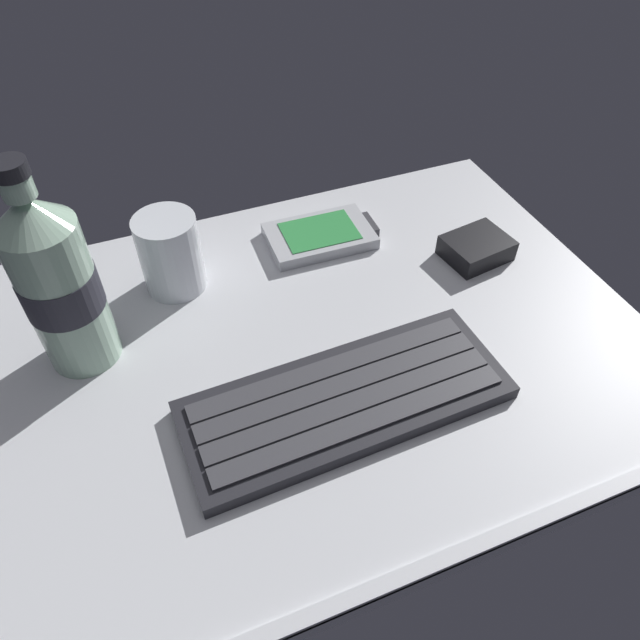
{
  "coord_description": "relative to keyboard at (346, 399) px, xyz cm",
  "views": [
    {
      "loc": [
        -14.47,
        -36.21,
        43.01
      ],
      "look_at": [
        0.0,
        0.0,
        3.0
      ],
      "focal_mm": 33.13,
      "sensor_mm": 36.0,
      "label": 1
    }
  ],
  "objects": [
    {
      "name": "water_bottle",
      "position": [
        -20.7,
        14.9,
        8.2
      ],
      "size": [
        6.73,
        6.73,
        20.8
      ],
      "color": "#9EC1A8",
      "rests_on": "ground_plane"
    },
    {
      "name": "juice_cup",
      "position": [
        -10.52,
        21.4,
        3.1
      ],
      "size": [
        6.4,
        6.4,
        8.5
      ],
      "color": "silver",
      "rests_on": "ground_plane"
    },
    {
      "name": "charger_block",
      "position": [
        21.92,
        13.56,
        0.39
      ],
      "size": [
        7.73,
        6.54,
        2.4
      ],
      "primitive_type": "cube",
      "rotation": [
        0.0,
        0.0,
        0.14
      ],
      "color": "black",
      "rests_on": "ground_plane"
    },
    {
      "name": "handheld_device",
      "position": [
        6.72,
        22.72,
        -0.08
      ],
      "size": [
        12.97,
        7.97,
        1.5
      ],
      "color": "#B7BABF",
      "rests_on": "ground_plane"
    },
    {
      "name": "keyboard",
      "position": [
        0.0,
        0.0,
        0.0
      ],
      "size": [
        29.33,
        11.89,
        1.7
      ],
      "color": "#232328",
      "rests_on": "ground_plane"
    },
    {
      "name": "ground_plane",
      "position": [
        0.72,
        7.71,
        -1.79
      ],
      "size": [
        64.0,
        48.0,
        2.8
      ],
      "color": "silver"
    }
  ]
}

